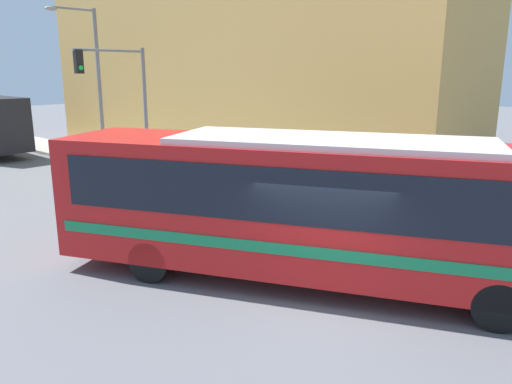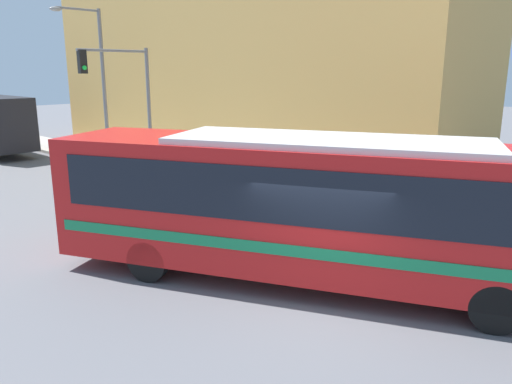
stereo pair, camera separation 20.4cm
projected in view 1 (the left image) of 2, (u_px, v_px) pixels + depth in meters
ground_plane at (329, 303)px, 10.20m from camera, size 120.00×120.00×0.00m
sidewalk at (84, 154)px, 27.37m from camera, size 2.64×70.00×0.16m
building_facade at (234, 34)px, 24.18m from camera, size 6.00×23.19×12.55m
city_bus at (328, 202)px, 10.75m from camera, size 7.34×12.14×3.26m
fire_hydrant at (284, 191)px, 17.18m from camera, size 0.24×0.33×0.78m
traffic_light_pole at (122, 89)px, 20.89m from camera, size 3.28×0.35×5.36m
parking_meter at (224, 168)px, 19.01m from camera, size 0.14×0.14×1.18m
street_lamp at (93, 73)px, 23.85m from camera, size 2.48×0.28×7.25m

